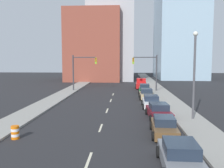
# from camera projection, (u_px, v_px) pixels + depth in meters

# --- Properties ---
(sidewalk_left) EXTENTS (2.89, 91.42, 0.17)m
(sidewalk_left) POSITION_uv_depth(u_px,v_px,m) (77.00, 86.00, 51.55)
(sidewalk_left) COLOR gray
(sidewalk_left) RESTS_ON ground
(sidewalk_right) EXTENTS (2.89, 91.42, 0.17)m
(sidewalk_right) POSITION_uv_depth(u_px,v_px,m) (155.00, 87.00, 50.66)
(sidewalk_right) COLOR gray
(sidewalk_right) RESTS_ON ground
(lane_stripe_at_8m) EXTENTS (0.16, 2.40, 0.01)m
(lane_stripe_at_8m) POSITION_uv_depth(u_px,v_px,m) (89.00, 160.00, 13.97)
(lane_stripe_at_8m) COLOR beige
(lane_stripe_at_8m) RESTS_ON ground
(lane_stripe_at_15m) EXTENTS (0.16, 2.40, 0.01)m
(lane_stripe_at_15m) POSITION_uv_depth(u_px,v_px,m) (101.00, 128.00, 20.61)
(lane_stripe_at_15m) COLOR beige
(lane_stripe_at_15m) RESTS_ON ground
(lane_stripe_at_22m) EXTENTS (0.16, 2.40, 0.01)m
(lane_stripe_at_22m) POSITION_uv_depth(u_px,v_px,m) (107.00, 111.00, 27.51)
(lane_stripe_at_22m) COLOR beige
(lane_stripe_at_22m) RESTS_ON ground
(lane_stripe_at_29m) EXTENTS (0.16, 2.40, 0.01)m
(lane_stripe_at_29m) POSITION_uv_depth(u_px,v_px,m) (111.00, 100.00, 34.27)
(lane_stripe_at_29m) COLOR beige
(lane_stripe_at_29m) RESTS_ON ground
(lane_stripe_at_35m) EXTENTS (0.16, 2.40, 0.01)m
(lane_stripe_at_35m) POSITION_uv_depth(u_px,v_px,m) (113.00, 94.00, 40.28)
(lane_stripe_at_35m) COLOR beige
(lane_stripe_at_35m) RESTS_ON ground
(building_brick_left) EXTENTS (14.00, 16.00, 18.32)m
(building_brick_left) POSITION_uv_depth(u_px,v_px,m) (95.00, 46.00, 67.68)
(building_brick_left) COLOR brown
(building_brick_left) RESTS_ON ground
(building_office_center) EXTENTS (12.00, 20.00, 30.58)m
(building_office_center) POSITION_uv_depth(u_px,v_px,m) (112.00, 25.00, 70.80)
(building_office_center) COLOR #A8A8AD
(building_office_center) RESTS_ON ground
(building_glass_right) EXTENTS (13.00, 20.00, 29.91)m
(building_glass_right) POSITION_uv_depth(u_px,v_px,m) (179.00, 28.00, 73.69)
(building_glass_right) COLOR #99B7CC
(building_glass_right) RESTS_ON ground
(traffic_signal_left) EXTENTS (4.36, 0.35, 6.40)m
(traffic_signal_left) POSITION_uv_depth(u_px,v_px,m) (80.00, 68.00, 44.17)
(traffic_signal_left) COLOR #38383D
(traffic_signal_left) RESTS_ON ground
(traffic_signal_right) EXTENTS (4.36, 0.35, 6.40)m
(traffic_signal_right) POSITION_uv_depth(u_px,v_px,m) (150.00, 68.00, 43.47)
(traffic_signal_right) COLOR #38383D
(traffic_signal_right) RESTS_ON ground
(traffic_barrel) EXTENTS (0.56, 0.56, 0.95)m
(traffic_barrel) POSITION_uv_depth(u_px,v_px,m) (15.00, 132.00, 17.70)
(traffic_barrel) COLOR orange
(traffic_barrel) RESTS_ON ground
(street_lamp) EXTENTS (0.44, 0.44, 8.15)m
(street_lamp) POSITION_uv_depth(u_px,v_px,m) (194.00, 69.00, 22.60)
(street_lamp) COLOR #4C4C51
(street_lamp) RESTS_ON ground
(sedan_gray) EXTENTS (2.27, 4.76, 1.45)m
(sedan_gray) POSITION_uv_depth(u_px,v_px,m) (180.00, 157.00, 12.80)
(sedan_gray) COLOR slate
(sedan_gray) RESTS_ON ground
(sedan_brown) EXTENTS (2.14, 4.52, 1.40)m
(sedan_brown) POSITION_uv_depth(u_px,v_px,m) (164.00, 127.00, 18.62)
(sedan_brown) COLOR brown
(sedan_brown) RESTS_ON ground
(sedan_maroon) EXTENTS (2.37, 4.86, 1.43)m
(sedan_maroon) POSITION_uv_depth(u_px,v_px,m) (159.00, 111.00, 24.07)
(sedan_maroon) COLOR maroon
(sedan_maroon) RESTS_ON ground
(sedan_white) EXTENTS (2.17, 4.48, 1.43)m
(sedan_white) POSITION_uv_depth(u_px,v_px,m) (151.00, 102.00, 29.38)
(sedan_white) COLOR silver
(sedan_white) RESTS_ON ground
(sedan_tan) EXTENTS (2.06, 4.42, 1.49)m
(sedan_tan) POSITION_uv_depth(u_px,v_px,m) (146.00, 94.00, 35.59)
(sedan_tan) COLOR tan
(sedan_tan) RESTS_ON ground
(sedan_green) EXTENTS (2.26, 4.52, 1.50)m
(sedan_green) POSITION_uv_depth(u_px,v_px,m) (145.00, 89.00, 42.07)
(sedan_green) COLOR #1E6033
(sedan_green) RESTS_ON ground
(pickup_truck_red) EXTENTS (2.45, 5.62, 1.90)m
(pickup_truck_red) POSITION_uv_depth(u_px,v_px,m) (141.00, 84.00, 48.98)
(pickup_truck_red) COLOR red
(pickup_truck_red) RESTS_ON ground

